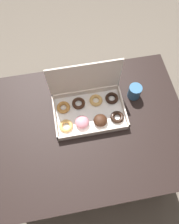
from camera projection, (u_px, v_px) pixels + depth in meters
ground_plane at (87, 158)px, 1.84m from camera, size 8.00×8.00×0.00m
dining_table at (86, 133)px, 1.28m from camera, size 1.12×0.82×0.72m
donut_box at (89, 105)px, 1.19m from camera, size 0.39×0.27×0.27m
coffee_mug at (135, 91)px, 1.24m from camera, size 0.07×0.07×0.08m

